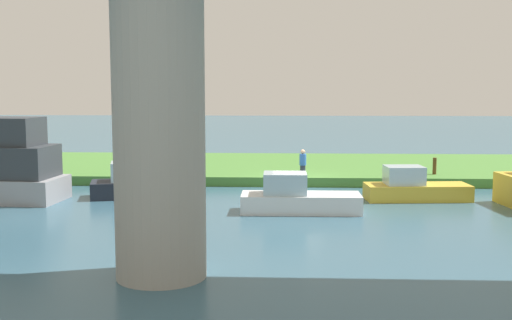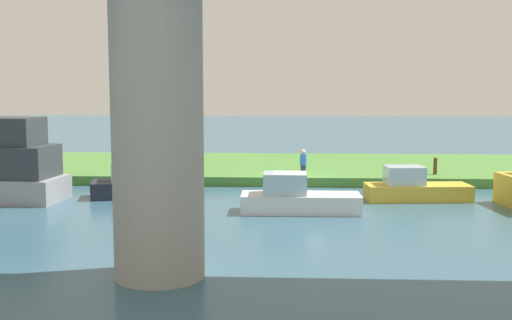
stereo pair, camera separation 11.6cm
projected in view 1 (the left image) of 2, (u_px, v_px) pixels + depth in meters
name	position (u px, v px, depth m)	size (l,w,h in m)	color
ground_plane	(297.00, 187.00, 32.87)	(160.00, 160.00, 0.00)	#386075
grassy_bank	(295.00, 168.00, 38.79)	(80.00, 12.00, 0.50)	#4C8438
bridge_pylon	(159.00, 113.00, 16.94)	(2.47, 2.47, 9.02)	#9E998E
person_on_bank	(303.00, 162.00, 33.55)	(0.51, 0.51, 1.39)	#2D334C
mooring_post	(435.00, 166.00, 34.05)	(0.20, 0.20, 0.90)	brown
houseboat_blue	(414.00, 188.00, 29.15)	(4.85, 2.07, 1.58)	gold
riverboat_paddlewheel	(297.00, 198.00, 26.35)	(4.96, 1.80, 1.65)	white
motorboat_white	(142.00, 184.00, 30.02)	(5.29, 2.90, 1.67)	#1E232D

